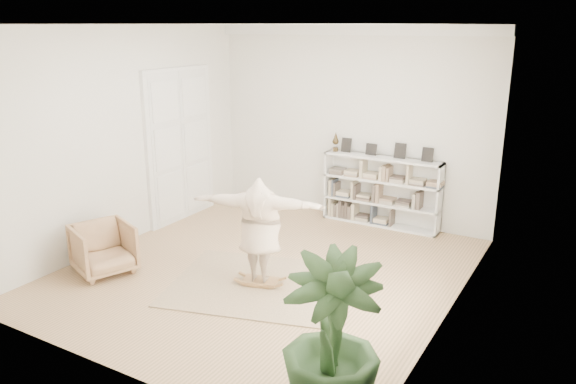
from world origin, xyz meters
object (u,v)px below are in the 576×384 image
(armchair, at_px, (104,249))
(rocker_board, at_px, (261,281))
(bookshelf, at_px, (381,192))
(person, at_px, (260,227))
(houseplant, at_px, (331,340))

(armchair, distance_m, rocker_board, 2.43)
(bookshelf, bearing_deg, armchair, -124.61)
(person, bearing_deg, rocker_board, -15.92)
(bookshelf, height_order, rocker_board, bookshelf)
(person, distance_m, houseplant, 2.92)
(armchair, distance_m, houseplant, 4.56)
(armchair, xyz_separation_m, rocker_board, (2.28, 0.80, -0.31))
(rocker_board, bearing_deg, armchair, -176.66)
(armchair, relative_size, rocker_board, 1.48)
(armchair, bearing_deg, houseplant, -83.52)
(bookshelf, bearing_deg, houseplant, -73.68)
(armchair, height_order, person, person)
(armchair, relative_size, person, 0.45)
(bookshelf, relative_size, person, 1.18)
(bookshelf, distance_m, rocker_board, 3.38)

